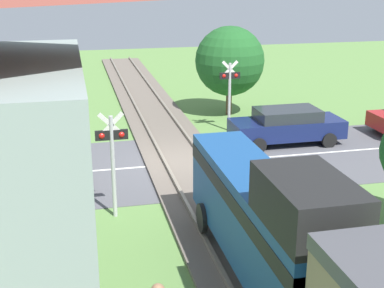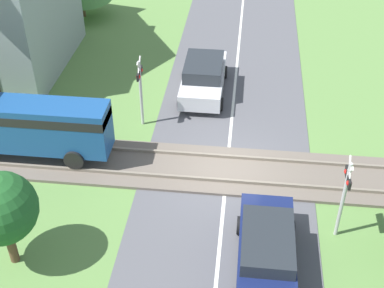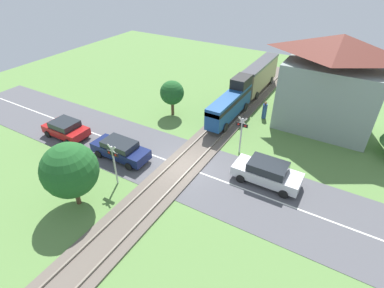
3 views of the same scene
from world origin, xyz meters
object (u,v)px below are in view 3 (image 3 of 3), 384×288
Objects in this scene: car_far_side at (267,172)px; pedestrian_by_station at (265,111)px; crossing_signal_east_approach at (241,130)px; car_behind_queue at (66,129)px; station_building at (330,86)px; car_near_crossing at (120,149)px; train at (248,86)px; crossing_signal_west_approach at (114,159)px.

pedestrian_by_station is at bearing 110.15° from car_far_side.
crossing_signal_east_approach is at bearing -87.86° from pedestrian_by_station.
car_behind_queue is 17.39m from pedestrian_by_station.
station_building is at bearing 57.07° from crossing_signal_east_approach.
car_near_crossing is 17.38m from station_building.
crossing_signal_west_approach is (-2.81, -15.76, 0.12)m from train.
car_behind_queue is at bearing -158.69° from crossing_signal_east_approach.
pedestrian_by_station is (13.08, 11.45, -0.00)m from car_behind_queue.
crossing_signal_west_approach is at bearing -53.15° from car_near_crossing.
crossing_signal_east_approach is at bearing 53.15° from crossing_signal_west_approach.
crossing_signal_west_approach is (1.73, -2.32, 1.20)m from car_near_crossing.
crossing_signal_east_approach reaches higher than car_behind_queue.
crossing_signal_east_approach is (2.81, -8.25, 0.12)m from train.
car_behind_queue is at bearing -128.00° from train.
car_near_crossing is at bearing -0.00° from car_behind_queue.
car_near_crossing is (-4.55, -13.44, -1.08)m from train.
train is 12.06m from car_far_side.
crossing_signal_west_approach is at bearing -125.00° from station_building.
station_building is at bearing 34.41° from car_behind_queue.
car_behind_queue is (-10.50, -13.44, -1.11)m from train.
train is at bearing 142.35° from pedestrian_by_station.
car_far_side is 0.55× the size of station_building.
pedestrian_by_station reaches higher than car_near_crossing.
car_near_crossing is at bearing -108.70° from train.
crossing_signal_east_approach is 0.38× the size of station_building.
car_far_side is 10.06m from crossing_signal_west_approach.
crossing_signal_west_approach and crossing_signal_east_approach have the same top height.
pedestrian_by_station is (7.13, 11.45, -0.03)m from car_near_crossing.
station_building is (1.66, 9.37, 3.05)m from car_far_side.
train reaches higher than car_behind_queue.
train is 3.30× the size of car_far_side.
car_near_crossing is at bearing -121.90° from pedestrian_by_station.
car_near_crossing is 2.76× the size of pedestrian_by_station.
car_far_side is at bearing -100.03° from station_building.
car_behind_queue is at bearing -138.80° from pedestrian_by_station.
car_near_crossing is 5.95m from car_behind_queue.
train reaches higher than car_far_side.
car_far_side is 2.73× the size of pedestrian_by_station.
car_behind_queue is 1.23× the size of crossing_signal_east_approach.
train is 7.74m from station_building.
car_far_side reaches higher than car_behind_queue.
crossing_signal_east_approach is (13.32, 5.20, 1.23)m from car_behind_queue.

